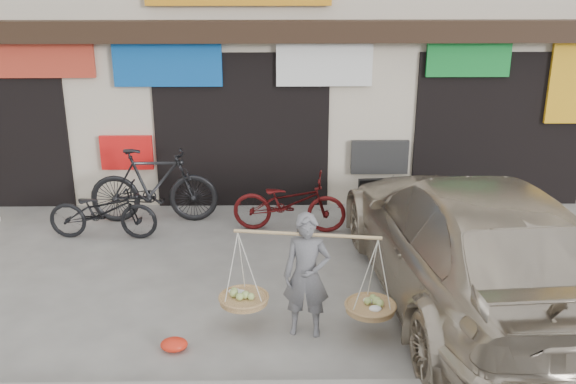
{
  "coord_description": "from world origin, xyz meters",
  "views": [
    {
      "loc": [
        0.63,
        -7.32,
        4.04
      ],
      "look_at": [
        0.76,
        0.9,
        1.15
      ],
      "focal_mm": 40.0,
      "sensor_mm": 36.0,
      "label": 1
    }
  ],
  "objects_px": {
    "suv": "(470,242)",
    "bike_2": "(289,203)",
    "bike_0": "(103,211)",
    "bike_1": "(154,186)",
    "street_vendor": "(307,281)"
  },
  "relations": [
    {
      "from": "bike_1",
      "to": "suv",
      "type": "relative_size",
      "value": 0.36
    },
    {
      "from": "bike_2",
      "to": "bike_0",
      "type": "bearing_deg",
      "value": 101.47
    },
    {
      "from": "suv",
      "to": "street_vendor",
      "type": "bearing_deg",
      "value": 14.85
    },
    {
      "from": "street_vendor",
      "to": "bike_2",
      "type": "height_order",
      "value": "street_vendor"
    },
    {
      "from": "suv",
      "to": "bike_2",
      "type": "bearing_deg",
      "value": -51.63
    },
    {
      "from": "bike_0",
      "to": "bike_1",
      "type": "height_order",
      "value": "bike_1"
    },
    {
      "from": "bike_0",
      "to": "bike_2",
      "type": "relative_size",
      "value": 0.93
    },
    {
      "from": "suv",
      "to": "bike_0",
      "type": "bearing_deg",
      "value": -26.96
    },
    {
      "from": "bike_1",
      "to": "suv",
      "type": "bearing_deg",
      "value": -123.2
    },
    {
      "from": "bike_0",
      "to": "suv",
      "type": "distance_m",
      "value": 5.54
    },
    {
      "from": "bike_1",
      "to": "bike_2",
      "type": "height_order",
      "value": "bike_1"
    },
    {
      "from": "bike_1",
      "to": "bike_2",
      "type": "bearing_deg",
      "value": -101.73
    },
    {
      "from": "bike_0",
      "to": "bike_1",
      "type": "distance_m",
      "value": 0.98
    },
    {
      "from": "bike_0",
      "to": "bike_1",
      "type": "bearing_deg",
      "value": -42.84
    },
    {
      "from": "bike_2",
      "to": "suv",
      "type": "distance_m",
      "value": 3.25
    }
  ]
}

